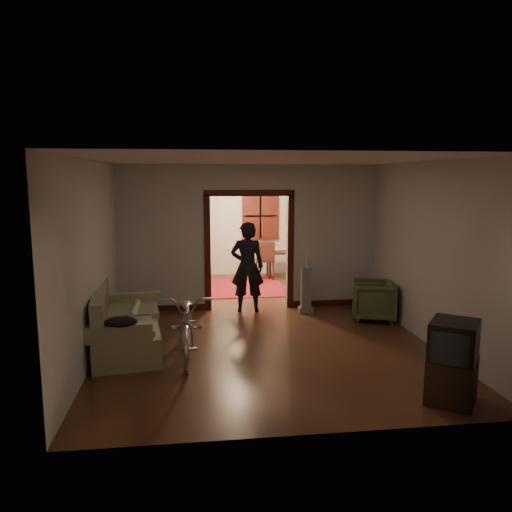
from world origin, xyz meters
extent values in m
cube|color=#3B1F12|center=(0.00, 0.00, 0.00)|extent=(5.00, 8.50, 0.01)
cube|color=white|center=(0.00, 0.00, 2.80)|extent=(5.00, 8.50, 0.01)
cube|color=beige|center=(0.00, 4.25, 1.40)|extent=(5.00, 0.02, 2.80)
cube|color=beige|center=(-2.50, 0.00, 1.40)|extent=(0.02, 8.50, 2.80)
cube|color=beige|center=(2.50, 0.00, 1.40)|extent=(0.02, 8.50, 2.80)
cube|color=beige|center=(0.00, 0.75, 1.40)|extent=(5.00, 0.14, 2.80)
cube|color=#3B130D|center=(0.00, 0.75, 1.10)|extent=(1.74, 0.20, 2.32)
cube|color=black|center=(0.70, 4.21, 1.55)|extent=(0.98, 0.06, 1.28)
sphere|color=#FFE0A5|center=(0.00, 2.50, 2.35)|extent=(0.24, 0.24, 0.24)
cube|color=silver|center=(1.05, 0.68, 1.25)|extent=(0.08, 0.01, 0.12)
cube|color=#747850|center=(-2.10, -1.40, 0.46)|extent=(1.16, 2.12, 0.93)
cylinder|color=beige|center=(-2.00, -1.10, 0.53)|extent=(0.10, 0.82, 0.10)
ellipsoid|color=black|center=(-2.05, -2.31, 0.68)|extent=(0.43, 0.33, 0.13)
imported|color=silver|center=(-1.19, -1.83, 0.49)|extent=(0.66, 1.88, 0.99)
imported|color=#4C5B33|center=(2.15, -0.35, 0.35)|extent=(0.98, 0.97, 0.71)
cube|color=black|center=(1.82, -3.72, 0.25)|extent=(0.74, 0.75, 0.51)
cube|color=black|center=(1.82, -3.72, 0.71)|extent=(0.73, 0.74, 0.48)
cube|color=gray|center=(1.03, 0.27, 0.44)|extent=(0.29, 0.23, 0.89)
imported|color=black|center=(-0.07, 0.48, 0.87)|extent=(0.68, 0.49, 1.74)
cube|color=maroon|center=(0.14, 2.63, 0.01)|extent=(1.72, 2.26, 0.02)
cube|color=#1F331E|center=(-1.41, 3.71, 0.92)|extent=(1.03, 0.75, 1.85)
sphere|color=#1E5972|center=(-1.41, 3.71, 1.94)|extent=(0.27, 0.27, 0.27)
cube|color=black|center=(1.24, 3.65, 0.33)|extent=(0.96, 0.65, 0.66)
cube|color=black|center=(0.71, 3.47, 0.49)|extent=(0.45, 0.45, 0.97)
camera|label=1|loc=(-1.11, -8.80, 2.55)|focal=35.00mm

